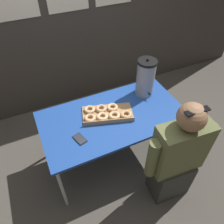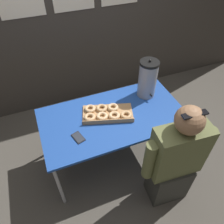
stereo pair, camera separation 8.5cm
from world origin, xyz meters
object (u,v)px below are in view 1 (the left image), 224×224
Objects in this scene: person_seated at (177,158)px; donut_box at (106,113)px; coffee_urn at (145,78)px; cell_phone at (80,139)px.

donut_box is at bearing -53.92° from person_seated.
coffee_urn is at bearing 32.64° from donut_box.
person_seated is at bearing -48.94° from cell_phone.
person_seated is at bearing -98.17° from coffee_urn.
coffee_urn reaches higher than donut_box.
coffee_urn is at bearing -93.55° from person_seated.
person_seated reaches higher than cell_phone.
donut_box is 3.72× the size of cell_phone.
donut_box is 1.27× the size of coffee_urn.
person_seated is (0.41, -0.67, -0.14)m from donut_box.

